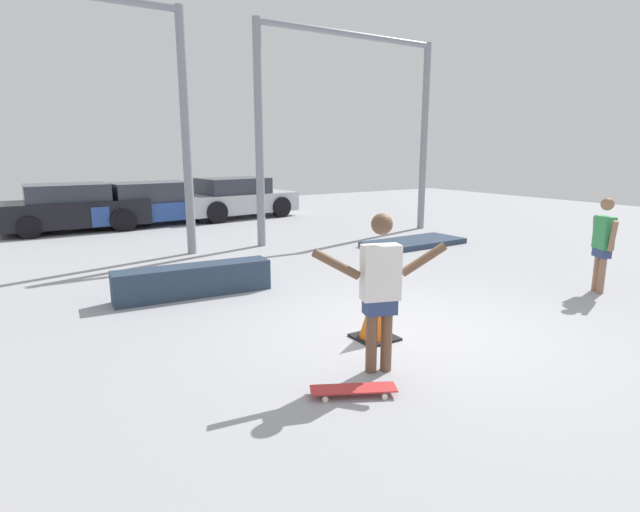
# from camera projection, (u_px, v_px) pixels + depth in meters

# --- Properties ---
(ground_plane) EXTENTS (36.00, 36.00, 0.00)m
(ground_plane) POSITION_uv_depth(u_px,v_px,m) (416.00, 331.00, 6.53)
(ground_plane) COLOR #9E9EA3
(skateboarder) EXTENTS (1.40, 0.55, 1.70)m
(skateboarder) POSITION_uv_depth(u_px,v_px,m) (380.00, 285.00, 5.15)
(skateboarder) COLOR brown
(skateboarder) RESTS_ON ground_plane
(skateboard) EXTENTS (0.84, 0.56, 0.08)m
(skateboard) POSITION_uv_depth(u_px,v_px,m) (353.00, 389.00, 4.80)
(skateboard) COLOR red
(skateboard) RESTS_ON ground_plane
(grind_box) EXTENTS (2.52, 0.64, 0.50)m
(grind_box) POSITION_uv_depth(u_px,v_px,m) (194.00, 280.00, 8.07)
(grind_box) COLOR #28384C
(grind_box) RESTS_ON ground_plane
(manual_pad) EXTENTS (2.63, 1.21, 0.13)m
(manual_pad) POSITION_uv_depth(u_px,v_px,m) (414.00, 243.00, 12.38)
(manual_pad) COLOR #28384C
(manual_pad) RESTS_ON ground_plane
(canopy_support_left) EXTENTS (5.49, 0.20, 5.27)m
(canopy_support_left) POSITION_uv_depth(u_px,v_px,m) (45.00, 99.00, 9.36)
(canopy_support_left) COLOR gray
(canopy_support_left) RESTS_ON ground_plane
(canopy_support_right) EXTENTS (5.49, 0.20, 5.27)m
(canopy_support_right) POSITION_uv_depth(u_px,v_px,m) (350.00, 113.00, 13.04)
(canopy_support_right) COLOR gray
(canopy_support_right) RESTS_ON ground_plane
(parked_car_black) EXTENTS (3.96, 2.00, 1.36)m
(parked_car_black) POSITION_uv_depth(u_px,v_px,m) (73.00, 208.00, 14.50)
(parked_car_black) COLOR black
(parked_car_black) RESTS_ON ground_plane
(parked_car_blue) EXTENTS (4.30, 2.07, 1.33)m
(parked_car_blue) POSITION_uv_depth(u_px,v_px,m) (154.00, 204.00, 15.74)
(parked_car_blue) COLOR #284793
(parked_car_blue) RESTS_ON ground_plane
(parked_car_silver) EXTENTS (4.15, 2.25, 1.38)m
(parked_car_silver) POSITION_uv_depth(u_px,v_px,m) (236.00, 198.00, 17.33)
(parked_car_silver) COLOR #B7BABF
(parked_car_silver) RESTS_ON ground_plane
(bystander) EXTENTS (0.41, 0.60, 1.57)m
(bystander) POSITION_uv_depth(u_px,v_px,m) (603.00, 241.00, 8.13)
(bystander) COLOR #8C664C
(bystander) RESTS_ON ground_plane
(traffic_cone) EXTENTS (0.49, 0.49, 0.70)m
(traffic_cone) POSITION_uv_depth(u_px,v_px,m) (375.00, 312.00, 6.20)
(traffic_cone) COLOR black
(traffic_cone) RESTS_ON ground_plane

